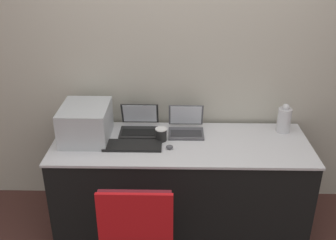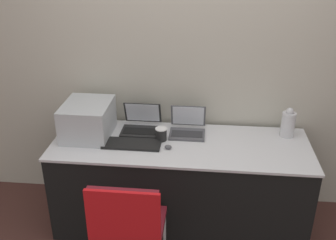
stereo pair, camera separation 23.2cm
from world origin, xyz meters
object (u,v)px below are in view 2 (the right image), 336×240
(printer, at_px, (88,118))
(metal_pitcher, at_px, (288,123))
(external_keyboard, at_px, (132,144))
(chair, at_px, (128,225))
(mouse, at_px, (168,147))
(laptop_left, at_px, (141,125))
(coffee_cup, at_px, (161,134))
(laptop_right, at_px, (187,127))

(printer, bearing_deg, metal_pitcher, 5.38)
(external_keyboard, distance_m, chair, 0.72)
(external_keyboard, relative_size, metal_pitcher, 1.82)
(mouse, bearing_deg, laptop_left, 130.64)
(coffee_cup, relative_size, mouse, 1.87)
(laptop_left, bearing_deg, coffee_cup, -40.88)
(printer, relative_size, laptop_right, 1.52)
(external_keyboard, relative_size, chair, 0.50)
(external_keyboard, xyz_separation_m, chair, (0.09, -0.68, -0.22))
(external_keyboard, height_order, chair, chair)
(printer, xyz_separation_m, metal_pitcher, (1.61, 0.15, -0.04))
(coffee_cup, relative_size, metal_pitcher, 0.42)
(laptop_left, relative_size, laptop_right, 1.09)
(coffee_cup, bearing_deg, laptop_left, 139.12)
(metal_pitcher, xyz_separation_m, chair, (-1.13, -0.96, -0.32))
(metal_pitcher, bearing_deg, laptop_right, -177.86)
(laptop_left, relative_size, coffee_cup, 2.98)
(metal_pitcher, bearing_deg, coffee_cup, -170.00)
(printer, bearing_deg, external_keyboard, -19.44)
(laptop_right, bearing_deg, external_keyboard, -148.61)
(metal_pitcher, distance_m, chair, 1.52)
(laptop_left, distance_m, mouse, 0.40)
(printer, distance_m, coffee_cup, 0.61)
(external_keyboard, height_order, mouse, mouse)
(external_keyboard, distance_m, metal_pitcher, 1.26)
(chair, bearing_deg, printer, 120.25)
(laptop_right, xyz_separation_m, external_keyboard, (-0.42, -0.26, -0.04))
(printer, xyz_separation_m, coffee_cup, (0.60, -0.03, -0.10))
(mouse, bearing_deg, chair, -106.74)
(printer, relative_size, laptop_left, 1.40)
(laptop_right, xyz_separation_m, coffee_cup, (-0.20, -0.15, 0.00))
(printer, height_order, laptop_right, printer)
(laptop_left, distance_m, metal_pitcher, 1.20)
(laptop_right, bearing_deg, metal_pitcher, 2.14)
(printer, distance_m, external_keyboard, 0.43)
(coffee_cup, xyz_separation_m, metal_pitcher, (1.01, 0.18, 0.06))
(laptop_left, xyz_separation_m, chair, (0.06, -0.95, -0.26))
(printer, bearing_deg, laptop_left, 18.35)
(printer, distance_m, laptop_right, 0.82)
(laptop_left, bearing_deg, printer, -161.65)
(mouse, xyz_separation_m, chair, (-0.19, -0.65, -0.23))
(laptop_left, height_order, mouse, laptop_left)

